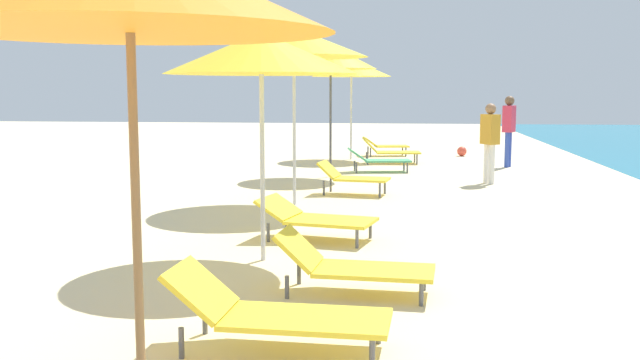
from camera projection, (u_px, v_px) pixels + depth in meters
The scene contains 14 objects.
lounger_second_shoreside at pixel (275, 311), 5.07m from camera, with size 1.58×0.67×0.59m.
umbrella_third at pixel (261, 53), 7.54m from camera, with size 2.05×2.05×2.50m.
lounger_third_shoreside at pixel (316, 217), 8.84m from camera, with size 1.52×0.98×0.51m.
lounger_third_inland at pixel (352, 265), 6.48m from camera, with size 1.44×0.69×0.57m.
umbrella_fourth at pixel (294, 43), 11.26m from camera, with size 2.34×2.34×2.86m.
lounger_fourth_shoreside at pixel (352, 177), 12.66m from camera, with size 1.29×0.75×0.58m.
umbrella_fifth at pixel (331, 57), 14.98m from camera, with size 1.93×1.93×2.82m.
lounger_fifth_shoreside at pixel (378, 159), 16.18m from camera, with size 1.47×0.78×0.54m.
umbrella_farthest at pixel (351, 68), 18.87m from camera, with size 2.10×2.10×2.69m.
lounger_farthest_shoreside at pixel (385, 145), 20.09m from camera, with size 1.34×0.81×0.53m.
lounger_farthest_inland at pixel (390, 150), 18.01m from camera, with size 1.49×0.78×0.65m.
person_walking_near at pixel (490, 136), 14.06m from camera, with size 0.37×0.42×1.57m.
person_walking_far at pixel (509, 124), 17.08m from camera, with size 0.35×0.42×1.69m.
beach_ball at pixel (462, 151), 20.04m from camera, with size 0.27×0.27×0.27m, color #E54C38.
Camera 1 is at (1.32, 0.34, 1.84)m, focal length 40.42 mm.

